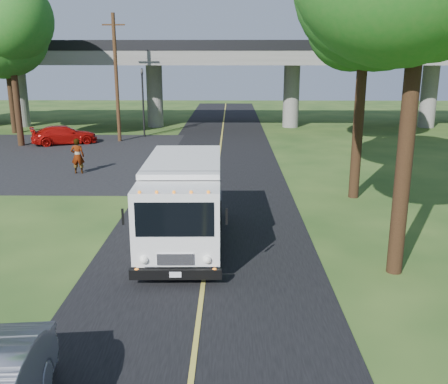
{
  "coord_description": "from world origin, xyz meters",
  "views": [
    {
      "loc": [
        0.76,
        -12.45,
        6.04
      ],
      "look_at": [
        0.52,
        3.88,
        1.6
      ],
      "focal_mm": 40.0,
      "sensor_mm": 36.0,
      "label": 1
    }
  ],
  "objects_px": {
    "step_van": "(183,200)",
    "tree_left_far": "(6,38)",
    "red_sedan": "(64,135)",
    "pedestrian": "(78,156)",
    "traffic_signal": "(143,95)",
    "tree_left_lot": "(11,28)",
    "utility_pole": "(116,78)",
    "tree_right_far": "(370,18)"
  },
  "relations": [
    {
      "from": "tree_right_far",
      "to": "tree_left_lot",
      "type": "height_order",
      "value": "tree_right_far"
    },
    {
      "from": "traffic_signal",
      "to": "tree_right_far",
      "type": "distance_m",
      "value": 17.18
    },
    {
      "from": "step_van",
      "to": "red_sedan",
      "type": "distance_m",
      "value": 22.15
    },
    {
      "from": "step_van",
      "to": "pedestrian",
      "type": "distance_m",
      "value": 12.22
    },
    {
      "from": "step_van",
      "to": "tree_left_far",
      "type": "bearing_deg",
      "value": 121.69
    },
    {
      "from": "traffic_signal",
      "to": "tree_left_far",
      "type": "xyz_separation_m",
      "value": [
        -10.79,
        1.84,
        4.25
      ]
    },
    {
      "from": "tree_left_lot",
      "to": "utility_pole",
      "type": "bearing_deg",
      "value": 18.97
    },
    {
      "from": "tree_right_far",
      "to": "step_van",
      "type": "xyz_separation_m",
      "value": [
        -10.01,
        -16.68,
        -6.78
      ]
    },
    {
      "from": "utility_pole",
      "to": "tree_right_far",
      "type": "height_order",
      "value": "tree_right_far"
    },
    {
      "from": "red_sedan",
      "to": "pedestrian",
      "type": "relative_size",
      "value": 2.39
    },
    {
      "from": "tree_left_lot",
      "to": "red_sedan",
      "type": "relative_size",
      "value": 2.31
    },
    {
      "from": "tree_left_lot",
      "to": "tree_left_far",
      "type": "bearing_deg",
      "value": 116.57
    },
    {
      "from": "tree_left_lot",
      "to": "tree_left_far",
      "type": "height_order",
      "value": "tree_left_lot"
    },
    {
      "from": "tree_right_far",
      "to": "step_van",
      "type": "distance_m",
      "value": 20.6
    },
    {
      "from": "tree_right_far",
      "to": "tree_left_lot",
      "type": "bearing_deg",
      "value": 175.03
    },
    {
      "from": "traffic_signal",
      "to": "pedestrian",
      "type": "bearing_deg",
      "value": -96.35
    },
    {
      "from": "tree_left_lot",
      "to": "pedestrian",
      "type": "relative_size",
      "value": 5.52
    },
    {
      "from": "tree_right_far",
      "to": "red_sedan",
      "type": "xyz_separation_m",
      "value": [
        -20.37,
        2.88,
        -7.64
      ]
    },
    {
      "from": "traffic_signal",
      "to": "utility_pole",
      "type": "distance_m",
      "value": 2.86
    },
    {
      "from": "traffic_signal",
      "to": "tree_right_far",
      "type": "bearing_deg",
      "value": -22.07
    },
    {
      "from": "pedestrian",
      "to": "traffic_signal",
      "type": "bearing_deg",
      "value": -99.89
    },
    {
      "from": "utility_pole",
      "to": "tree_left_far",
      "type": "xyz_separation_m",
      "value": [
        -9.29,
        3.84,
        2.86
      ]
    },
    {
      "from": "utility_pole",
      "to": "tree_right_far",
      "type": "relative_size",
      "value": 0.82
    },
    {
      "from": "red_sedan",
      "to": "step_van",
      "type": "bearing_deg",
      "value": -176.06
    },
    {
      "from": "tree_right_far",
      "to": "pedestrian",
      "type": "xyz_separation_m",
      "value": [
        -16.6,
        -6.41,
        -7.35
      ]
    },
    {
      "from": "tree_right_far",
      "to": "tree_left_far",
      "type": "distance_m",
      "value": 27.22
    },
    {
      "from": "tree_right_far",
      "to": "tree_left_lot",
      "type": "distance_m",
      "value": 23.09
    },
    {
      "from": "step_van",
      "to": "pedestrian",
      "type": "bearing_deg",
      "value": 121.46
    },
    {
      "from": "step_van",
      "to": "traffic_signal",
      "type": "bearing_deg",
      "value": 101.57
    },
    {
      "from": "red_sedan",
      "to": "pedestrian",
      "type": "distance_m",
      "value": 10.03
    },
    {
      "from": "pedestrian",
      "to": "tree_right_far",
      "type": "bearing_deg",
      "value": -162.45
    },
    {
      "from": "utility_pole",
      "to": "red_sedan",
      "type": "bearing_deg",
      "value": -160.69
    },
    {
      "from": "utility_pole",
      "to": "step_van",
      "type": "height_order",
      "value": "utility_pole"
    },
    {
      "from": "tree_left_far",
      "to": "red_sedan",
      "type": "distance_m",
      "value": 10.2
    },
    {
      "from": "traffic_signal",
      "to": "red_sedan",
      "type": "height_order",
      "value": "traffic_signal"
    },
    {
      "from": "pedestrian",
      "to": "tree_left_far",
      "type": "bearing_deg",
      "value": -60.43
    },
    {
      "from": "red_sedan",
      "to": "tree_left_lot",
      "type": "bearing_deg",
      "value": 84.55
    },
    {
      "from": "utility_pole",
      "to": "step_van",
      "type": "relative_size",
      "value": 1.34
    },
    {
      "from": "utility_pole",
      "to": "pedestrian",
      "type": "height_order",
      "value": "utility_pole"
    },
    {
      "from": "tree_right_far",
      "to": "tree_left_far",
      "type": "bearing_deg",
      "value": 162.9
    },
    {
      "from": "utility_pole",
      "to": "pedestrian",
      "type": "relative_size",
      "value": 4.73
    },
    {
      "from": "tree_left_lot",
      "to": "traffic_signal",
      "type": "bearing_deg",
      "value": 28.11
    }
  ]
}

